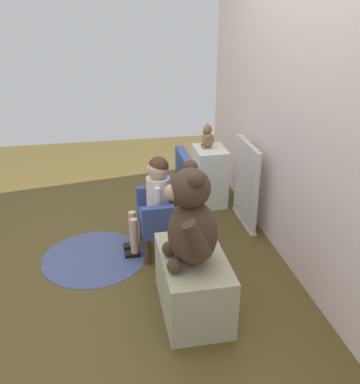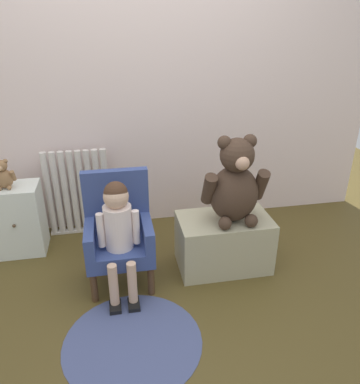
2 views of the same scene
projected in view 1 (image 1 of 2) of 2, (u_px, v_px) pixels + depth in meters
ground_plane at (112, 273)px, 2.94m from camera, size 6.00×6.00×0.00m
back_wall at (303, 91)px, 2.65m from camera, size 3.80×0.05×2.40m
radiator at (246, 185)px, 3.47m from camera, size 0.50×0.05×0.69m
small_dresser at (210, 176)px, 3.84m from camera, size 0.34×0.29×0.52m
child_armchair at (171, 206)px, 3.09m from camera, size 0.41×0.36×0.74m
child_figure at (155, 191)px, 3.02m from camera, size 0.25×0.35×0.74m
low_bench at (193, 283)px, 2.53m from camera, size 0.62×0.37×0.37m
large_teddy_bear at (191, 222)px, 2.30m from camera, size 0.42×0.30×0.58m
small_teddy_bear at (208, 137)px, 3.72m from camera, size 0.15×0.11×0.21m
floor_rug at (94, 257)px, 3.11m from camera, size 0.75×0.75×0.01m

